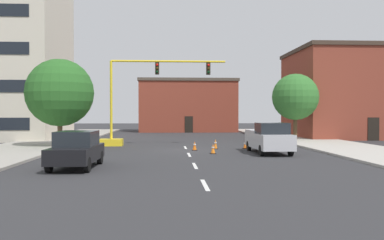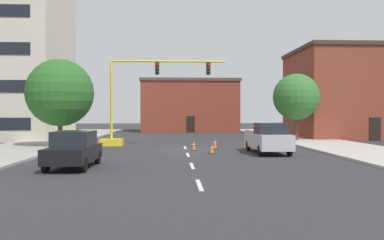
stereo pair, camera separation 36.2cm
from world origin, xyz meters
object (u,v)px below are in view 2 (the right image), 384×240
object	(u,v)px
traffic_cone_roadside_c	(215,144)
traffic_signal_gantry	(128,117)
sedan_black_near_left	(74,149)
pickup_truck_silver	(268,138)
traffic_cone_roadside_d	(245,145)
tree_right_mid	(296,97)
tree_left_near	(60,93)
traffic_cone_roadside_a	(212,149)
traffic_cone_roadside_b	(194,146)

from	to	relation	value
traffic_cone_roadside_c	traffic_signal_gantry	bearing A→B (deg)	152.76
sedan_black_near_left	pickup_truck_silver	bearing A→B (deg)	31.64
traffic_cone_roadside_d	tree_right_mid	bearing A→B (deg)	51.03
tree_right_mid	traffic_signal_gantry	bearing A→B (deg)	-163.92
tree_left_near	traffic_cone_roadside_d	xyz separation A→B (m)	(13.77, -1.58, -3.83)
tree_left_near	traffic_cone_roadside_a	xyz separation A→B (m)	(10.98, -5.36, -3.82)
traffic_cone_roadside_a	sedan_black_near_left	bearing A→B (deg)	-137.82
sedan_black_near_left	traffic_cone_roadside_c	bearing A→B (deg)	52.47
tree_right_mid	tree_left_near	bearing A→B (deg)	-163.37
traffic_cone_roadside_c	traffic_cone_roadside_d	bearing A→B (deg)	4.97
traffic_cone_roadside_b	traffic_cone_roadside_d	xyz separation A→B (m)	(3.81, 1.30, -0.02)
tree_left_near	traffic_cone_roadside_a	bearing A→B (deg)	-26.02
traffic_cone_roadside_b	traffic_cone_roadside_c	world-z (taller)	traffic_cone_roadside_c
traffic_signal_gantry	traffic_cone_roadside_b	distance (m)	7.03
pickup_truck_silver	tree_right_mid	bearing A→B (deg)	64.90
tree_right_mid	traffic_cone_roadside_d	distance (m)	10.37
traffic_cone_roadside_b	traffic_cone_roadside_d	world-z (taller)	traffic_cone_roadside_b
sedan_black_near_left	traffic_cone_roadside_a	distance (m)	9.73
tree_left_near	traffic_cone_roadside_a	size ratio (longest dim) A/B	10.54
traffic_cone_roadside_d	traffic_cone_roadside_a	bearing A→B (deg)	-126.39
tree_left_near	traffic_cone_roadside_d	world-z (taller)	tree_left_near
tree_right_mid	sedan_black_near_left	distance (m)	24.19
pickup_truck_silver	traffic_cone_roadside_d	distance (m)	3.79
traffic_signal_gantry	traffic_cone_roadside_d	xyz separation A→B (m)	(8.83, -3.21, -2.00)
traffic_signal_gantry	pickup_truck_silver	size ratio (longest dim) A/B	1.85
traffic_signal_gantry	traffic_cone_roadside_c	distance (m)	7.68
traffic_cone_roadside_b	traffic_cone_roadside_d	bearing A→B (deg)	18.82
tree_left_near	pickup_truck_silver	xyz separation A→B (m)	(14.62, -5.20, -3.16)
tree_left_near	traffic_signal_gantry	bearing A→B (deg)	18.29
traffic_signal_gantry	pickup_truck_silver	bearing A→B (deg)	-35.21
traffic_cone_roadside_a	traffic_cone_roadside_b	distance (m)	2.69
traffic_cone_roadside_a	traffic_cone_roadside_c	bearing A→B (deg)	80.97
pickup_truck_silver	traffic_cone_roadside_c	distance (m)	4.65
traffic_cone_roadside_c	traffic_cone_roadside_d	distance (m)	2.23
tree_left_near	traffic_cone_roadside_b	bearing A→B (deg)	-16.10
pickup_truck_silver	traffic_cone_roadside_c	size ratio (longest dim) A/B	7.56
tree_left_near	traffic_cone_roadside_d	bearing A→B (deg)	-6.53
traffic_cone_roadside_b	traffic_cone_roadside_c	distance (m)	1.94
tree_right_mid	traffic_cone_roadside_c	bearing A→B (deg)	-137.12
pickup_truck_silver	traffic_cone_roadside_a	world-z (taller)	pickup_truck_silver
traffic_signal_gantry	tree_left_near	bearing A→B (deg)	-161.71
traffic_signal_gantry	sedan_black_near_left	distance (m)	13.64
tree_left_near	traffic_cone_roadside_c	distance (m)	12.28
traffic_signal_gantry	pickup_truck_silver	distance (m)	11.93
traffic_signal_gantry	traffic_cone_roadside_d	world-z (taller)	traffic_signal_gantry
traffic_signal_gantry	traffic_cone_roadside_b	world-z (taller)	traffic_signal_gantry
traffic_signal_gantry	tree_right_mid	size ratio (longest dim) A/B	1.61
tree_right_mid	sedan_black_near_left	xyz separation A→B (m)	(-16.05, -17.81, -3.20)
pickup_truck_silver	traffic_cone_roadside_c	bearing A→B (deg)	131.85
tree_right_mid	pickup_truck_silver	size ratio (longest dim) A/B	1.15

